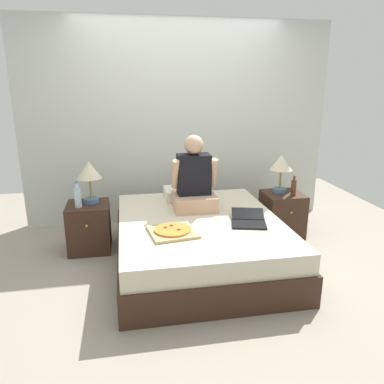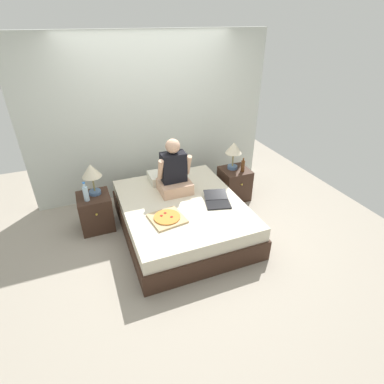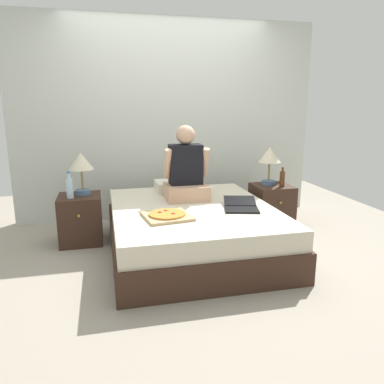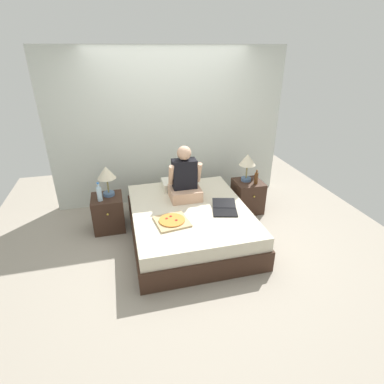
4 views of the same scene
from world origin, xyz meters
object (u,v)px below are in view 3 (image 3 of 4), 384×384
(water_bottle, at_px, (70,187))
(pizza_box, at_px, (167,216))
(lamp_on_left_nightstand, at_px, (81,164))
(beer_bottle, at_px, (282,179))
(bed, at_px, (192,229))
(nightstand_left, at_px, (81,219))
(person_seated, at_px, (186,172))
(lamp_on_right_nightstand, at_px, (270,157))
(laptop, at_px, (241,207))
(nightstand_right, at_px, (271,206))

(water_bottle, xyz_separation_m, pizza_box, (0.88, -0.74, -0.14))
(lamp_on_left_nightstand, relative_size, beer_bottle, 1.96)
(bed, height_order, water_bottle, water_bottle)
(nightstand_left, height_order, person_seated, person_seated)
(lamp_on_right_nightstand, height_order, laptop, lamp_on_right_nightstand)
(laptop, bearing_deg, lamp_on_left_nightstand, 153.23)
(bed, height_order, laptop, laptop)
(person_seated, relative_size, pizza_box, 1.72)
(bed, xyz_separation_m, nightstand_right, (1.11, 0.52, 0.03))
(lamp_on_right_nightstand, bearing_deg, nightstand_left, -178.69)
(person_seated, xyz_separation_m, laptop, (0.43, -0.51, -0.27))
(nightstand_left, height_order, lamp_on_right_nightstand, lamp_on_right_nightstand)
(water_bottle, bearing_deg, pizza_box, -39.98)
(laptop, bearing_deg, lamp_on_right_nightstand, 50.12)
(nightstand_left, bearing_deg, lamp_on_right_nightstand, 1.31)
(bed, height_order, lamp_on_left_nightstand, lamp_on_left_nightstand)
(bed, relative_size, laptop, 4.07)
(laptop, xyz_separation_m, pizza_box, (-0.75, -0.12, -0.00))
(bed, relative_size, lamp_on_right_nightstand, 4.35)
(bed, relative_size, nightstand_left, 3.78)
(nightstand_right, xyz_separation_m, person_seated, (-1.10, -0.20, 0.50))
(nightstand_right, bearing_deg, person_seated, -169.84)
(nightstand_left, distance_m, lamp_on_right_nightstand, 2.26)
(beer_bottle, distance_m, person_seated, 1.18)
(water_bottle, bearing_deg, nightstand_right, 2.25)
(lamp_on_right_nightstand, bearing_deg, pizza_box, -147.57)
(lamp_on_left_nightstand, height_order, water_bottle, lamp_on_left_nightstand)
(bed, xyz_separation_m, pizza_box, (-0.31, -0.31, 0.26))
(bed, height_order, lamp_on_right_nightstand, lamp_on_right_nightstand)
(bed, bearing_deg, water_bottle, 160.07)
(person_seated, height_order, pizza_box, person_seated)
(water_bottle, distance_m, laptop, 1.75)
(lamp_on_right_nightstand, bearing_deg, laptop, -129.88)
(lamp_on_left_nightstand, bearing_deg, bed, -28.13)
(bed, bearing_deg, pizza_box, -134.80)
(lamp_on_right_nightstand, xyz_separation_m, laptop, (-0.64, -0.76, -0.36))
(laptop, bearing_deg, bed, 156.67)
(lamp_on_right_nightstand, height_order, pizza_box, lamp_on_right_nightstand)
(bed, height_order, pizza_box, pizza_box)
(water_bottle, xyz_separation_m, lamp_on_right_nightstand, (2.26, 0.14, 0.22))
(bed, bearing_deg, laptop, -23.33)
(water_bottle, xyz_separation_m, nightstand_right, (2.29, 0.09, -0.37))
(water_bottle, bearing_deg, lamp_on_left_nightstand, 49.40)
(water_bottle, height_order, nightstand_right, water_bottle)
(person_seated, bearing_deg, lamp_on_right_nightstand, 13.00)
(laptop, distance_m, pizza_box, 0.76)
(water_bottle, bearing_deg, beer_bottle, -0.24)
(lamp_on_left_nightstand, distance_m, laptop, 1.73)
(nightstand_left, bearing_deg, lamp_on_left_nightstand, 51.38)
(lamp_on_left_nightstand, xyz_separation_m, nightstand_right, (2.17, -0.05, -0.59))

